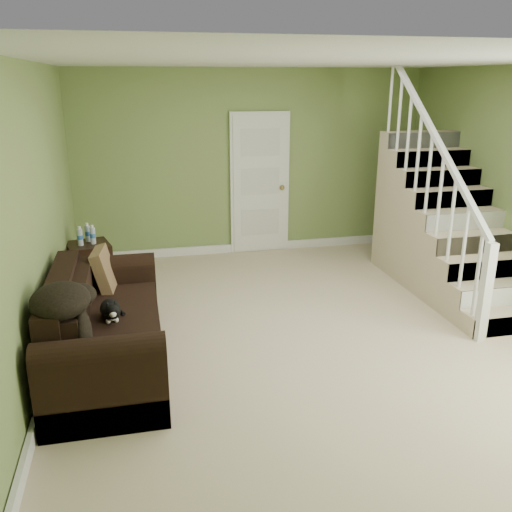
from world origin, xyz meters
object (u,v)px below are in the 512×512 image
cat (110,310)px  banana (121,344)px  sofa (103,332)px  side_table (90,265)px

cat → banana: size_ratio=2.34×
cat → banana: bearing=-89.3°
sofa → banana: size_ratio=10.90×
sofa → banana: bearing=-73.6°
cat → sofa: bearing=145.6°
side_table → banana: (0.41, -2.59, 0.19)m
side_table → cat: bearing=-81.0°
banana → sofa: bearing=76.7°
side_table → cat: 2.08m
sofa → side_table: sofa is taller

